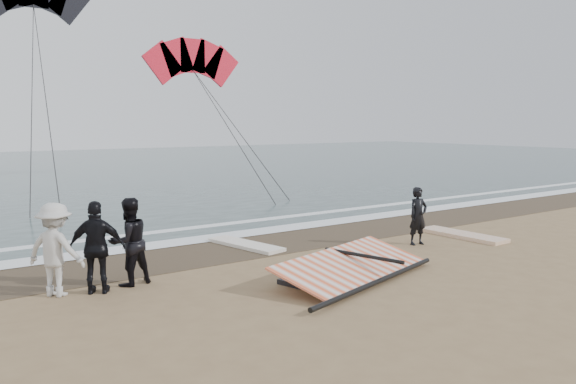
# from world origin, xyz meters

# --- Properties ---
(ground) EXTENTS (120.00, 120.00, 0.00)m
(ground) POSITION_xyz_m (0.00, 0.00, 0.00)
(ground) COLOR #8C704C
(ground) RESTS_ON ground
(sea) EXTENTS (120.00, 54.00, 0.02)m
(sea) POSITION_xyz_m (0.00, 33.00, 0.01)
(sea) COLOR #233838
(sea) RESTS_ON ground
(wet_sand) EXTENTS (120.00, 2.80, 0.01)m
(wet_sand) POSITION_xyz_m (0.00, 4.50, 0.01)
(wet_sand) COLOR #4C3D2B
(wet_sand) RESTS_ON ground
(foam_near) EXTENTS (120.00, 0.90, 0.01)m
(foam_near) POSITION_xyz_m (0.00, 5.90, 0.03)
(foam_near) COLOR white
(foam_near) RESTS_ON sea
(foam_far) EXTENTS (120.00, 0.45, 0.01)m
(foam_far) POSITION_xyz_m (0.00, 7.60, 0.03)
(foam_far) COLOR white
(foam_far) RESTS_ON sea
(man_main) EXTENTS (0.62, 0.44, 1.58)m
(man_main) POSITION_xyz_m (2.45, 1.99, 0.79)
(man_main) COLOR black
(man_main) RESTS_ON ground
(board_white) EXTENTS (0.84, 2.64, 0.10)m
(board_white) POSITION_xyz_m (4.33, 1.96, 0.05)
(board_white) COLOR white
(board_white) RESTS_ON ground
(board_cream) EXTENTS (1.12, 2.50, 0.10)m
(board_cream) POSITION_xyz_m (-1.54, 4.44, 0.05)
(board_cream) COLOR white
(board_cream) RESTS_ON ground
(trio_cluster) EXTENTS (2.54, 1.40, 1.82)m
(trio_cluster) POSITION_xyz_m (-6.05, 2.74, 0.90)
(trio_cluster) COLOR black
(trio_cluster) RESTS_ON ground
(sail_rig) EXTENTS (4.41, 2.72, 0.51)m
(sail_rig) POSITION_xyz_m (-1.27, 0.65, 0.20)
(sail_rig) COLOR black
(sail_rig) RESTS_ON ground
(kite_red) EXTENTS (6.85, 6.53, 14.56)m
(kite_red) POSITION_xyz_m (5.81, 22.93, 6.70)
(kite_red) COLOR red
(kite_red) RESTS_ON ground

